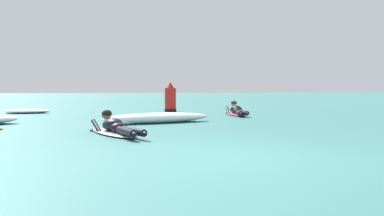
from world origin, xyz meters
name	(u,v)px	position (x,y,z in m)	size (l,w,h in m)	color
ground_plane	(149,114)	(0.00, 10.00, 0.00)	(120.00, 120.00, 0.00)	#387A75
surfer_near	(115,128)	(-1.44, 3.21, 0.13)	(1.22, 2.55, 0.54)	silver
surfer_far	(237,111)	(2.93, 8.75, 0.14)	(0.81, 2.67, 0.54)	#E54C66
whitewater_front	(28,111)	(-4.43, 11.45, 0.08)	(1.67, 1.19, 0.17)	white
whitewater_mid_left	(158,118)	(-0.21, 5.98, 0.13)	(3.19, 1.61, 0.28)	white
channel_marker_buoy	(170,100)	(0.98, 11.33, 0.49)	(0.47, 0.47, 1.19)	red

